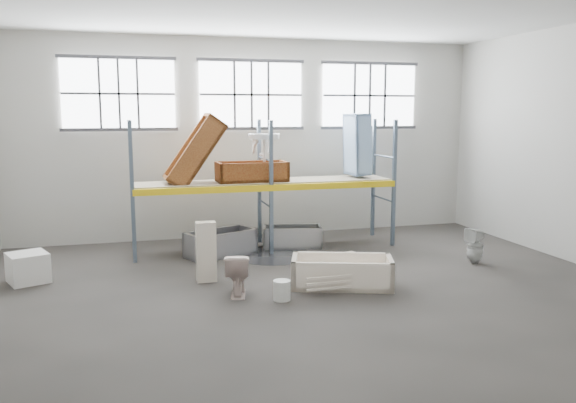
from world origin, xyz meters
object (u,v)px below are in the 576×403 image
object	(u,v)px
blue_tub_upright	(357,144)
toilet_white	(475,246)
cistern_tall	(206,252)
steel_tub_left	(221,243)
bucket	(282,290)
bathtub_beige	(342,272)
toilet_beige	(238,274)
steel_tub_right	(292,237)
rust_tub_flat	(252,172)

from	to	relation	value
blue_tub_upright	toilet_white	bearing A→B (deg)	-59.35
cistern_tall	steel_tub_left	distance (m)	2.02
cistern_tall	bucket	xyz separation A→B (m)	(1.09, -1.47, -0.40)
bathtub_beige	toilet_beige	xyz separation A→B (m)	(-1.95, 0.00, 0.11)
toilet_beige	cistern_tall	distance (m)	1.08
cistern_tall	steel_tub_right	distance (m)	3.28
steel_tub_right	steel_tub_left	bearing A→B (deg)	-168.53
cistern_tall	steel_tub_left	bearing A→B (deg)	74.04
toilet_beige	bucket	size ratio (longest dim) A/B	2.21
toilet_beige	bucket	xyz separation A→B (m)	(0.67, -0.49, -0.21)
toilet_beige	bucket	bearing A→B (deg)	156.70
toilet_beige	bathtub_beige	bearing A→B (deg)	-167.18
bathtub_beige	steel_tub_right	size ratio (longest dim) A/B	1.34
rust_tub_flat	cistern_tall	bearing A→B (deg)	-120.72
toilet_beige	steel_tub_right	xyz separation A→B (m)	(1.93, 3.25, -0.13)
steel_tub_right	blue_tub_upright	distance (m)	2.75
bathtub_beige	steel_tub_right	xyz separation A→B (m)	(-0.02, 3.25, -0.02)
toilet_beige	bucket	distance (m)	0.86
bathtub_beige	rust_tub_flat	world-z (taller)	rust_tub_flat
cistern_tall	steel_tub_right	bearing A→B (deg)	44.88
cistern_tall	steel_tub_right	world-z (taller)	cistern_tall
toilet_beige	bucket	world-z (taller)	toilet_beige
rust_tub_flat	steel_tub_left	bearing A→B (deg)	-152.09
steel_tub_left	steel_tub_right	bearing A→B (deg)	11.47
toilet_white	rust_tub_flat	size ratio (longest dim) A/B	0.48
cistern_tall	steel_tub_left	world-z (taller)	cistern_tall
cistern_tall	rust_tub_flat	bearing A→B (deg)	60.06
toilet_beige	cistern_tall	bearing A→B (deg)	-53.85
toilet_white	blue_tub_upright	size ratio (longest dim) A/B	0.52
rust_tub_flat	bucket	distance (m)	4.17
cistern_tall	steel_tub_right	xyz separation A→B (m)	(2.34, 2.27, -0.32)
bathtub_beige	bucket	xyz separation A→B (m)	(-1.28, -0.49, -0.10)
toilet_beige	steel_tub_left	bearing A→B (deg)	-80.16
bathtub_beige	toilet_beige	world-z (taller)	toilet_beige
cistern_tall	toilet_beige	bearing A→B (deg)	-66.03
bathtub_beige	blue_tub_upright	xyz separation A→B (m)	(1.69, 3.49, 2.13)
cistern_tall	blue_tub_upright	bearing A→B (deg)	32.55
bathtub_beige	blue_tub_upright	world-z (taller)	blue_tub_upright
bathtub_beige	cistern_tall	xyz separation A→B (m)	(-2.36, 0.98, 0.30)
toilet_beige	steel_tub_right	bearing A→B (deg)	-107.71
bathtub_beige	steel_tub_left	size ratio (longest dim) A/B	1.20
bathtub_beige	cistern_tall	size ratio (longest dim) A/B	1.60
bathtub_beige	rust_tub_flat	bearing A→B (deg)	125.06
toilet_white	steel_tub_left	bearing A→B (deg)	-129.32
steel_tub_left	bathtub_beige	bearing A→B (deg)	-58.28
cistern_tall	rust_tub_flat	size ratio (longest dim) A/B	0.71
toilet_white	blue_tub_upright	xyz separation A→B (m)	(-1.61, 2.71, 2.01)
toilet_white	blue_tub_upright	bearing A→B (deg)	-166.08
bucket	rust_tub_flat	bearing A→B (deg)	85.42
steel_tub_left	blue_tub_upright	size ratio (longest dim) A/B	1.04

